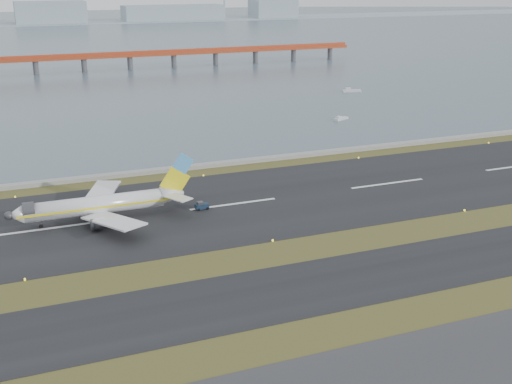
{
  "coord_description": "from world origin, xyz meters",
  "views": [
    {
      "loc": [
        -44.54,
        -96.52,
        48.62
      ],
      "look_at": [
        2.29,
        22.0,
        5.18
      ],
      "focal_mm": 45.0,
      "sensor_mm": 36.0,
      "label": 1
    }
  ],
  "objects": [
    {
      "name": "bay_water",
      "position": [
        0.0,
        460.0,
        0.0
      ],
      "size": [
        1400.0,
        800.0,
        1.3
      ],
      "primitive_type": "cube",
      "color": "#485B68",
      "rests_on": "ground"
    },
    {
      "name": "airliner",
      "position": [
        -28.27,
        30.97,
        3.46
      ],
      "size": [
        38.52,
        32.89,
        12.8
      ],
      "color": "white",
      "rests_on": "ground"
    },
    {
      "name": "seawall",
      "position": [
        0.0,
        60.0,
        0.5
      ],
      "size": [
        1000.0,
        2.5,
        1.0
      ],
      "primitive_type": "cube",
      "color": "gray",
      "rests_on": "ground"
    },
    {
      "name": "ground",
      "position": [
        0.0,
        0.0,
        0.0
      ],
      "size": [
        1000.0,
        1000.0,
        0.0
      ],
      "primitive_type": "plane",
      "color": "#3B4719",
      "rests_on": "ground"
    },
    {
      "name": "workboat_near",
      "position": [
        64.38,
        98.29,
        0.48
      ],
      "size": [
        6.49,
        4.38,
        1.52
      ],
      "rotation": [
        0.0,
        0.0,
        0.43
      ],
      "color": "silver",
      "rests_on": "ground"
    },
    {
      "name": "taxiway_strip",
      "position": [
        0.0,
        -12.0,
        0.05
      ],
      "size": [
        1000.0,
        18.0,
        0.1
      ],
      "primitive_type": "cube",
      "color": "black",
      "rests_on": "ground"
    },
    {
      "name": "far_shoreline",
      "position": [
        13.62,
        620.0,
        6.07
      ],
      "size": [
        1400.0,
        80.0,
        60.5
      ],
      "color": "#8F9FA9",
      "rests_on": "ground"
    },
    {
      "name": "pushback_tug",
      "position": [
        -7.5,
        29.46,
        0.89
      ],
      "size": [
        2.94,
        1.83,
        1.83
      ],
      "rotation": [
        0.0,
        0.0,
        0.05
      ],
      "color": "#142437",
      "rests_on": "ground"
    },
    {
      "name": "runway_strip",
      "position": [
        0.0,
        30.0,
        0.05
      ],
      "size": [
        1000.0,
        45.0,
        0.1
      ],
      "primitive_type": "cube",
      "color": "black",
      "rests_on": "ground"
    },
    {
      "name": "red_pier",
      "position": [
        20.0,
        250.0,
        7.28
      ],
      "size": [
        260.0,
        5.0,
        10.2
      ],
      "color": "#A43A1C",
      "rests_on": "ground"
    },
    {
      "name": "workboat_far",
      "position": [
        95.79,
        146.22,
        0.61
      ],
      "size": [
        8.32,
        4.58,
        1.93
      ],
      "rotation": [
        0.0,
        0.0,
        -0.28
      ],
      "color": "silver",
      "rests_on": "ground"
    }
  ]
}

